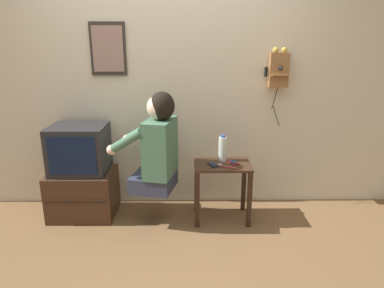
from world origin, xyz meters
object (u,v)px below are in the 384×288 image
framed_picture (108,49)px  cell_phone_held (213,165)px  cell_phone_spare (233,162)px  water_bottle (223,149)px  toothbrush (226,166)px  television (79,149)px  wall_phone_antique (278,69)px  person (157,145)px

framed_picture → cell_phone_held: 1.44m
cell_phone_held → cell_phone_spare: (0.19, 0.07, 0.00)m
cell_phone_held → water_bottle: (0.10, 0.13, 0.11)m
framed_picture → cell_phone_spare: (1.15, -0.34, -1.00)m
framed_picture → cell_phone_held: bearing=-22.9°
water_bottle → toothbrush: water_bottle is taller
television → cell_phone_spare: 1.43m
wall_phone_antique → water_bottle: bearing=-156.2°
person → framed_picture: framed_picture is taller
framed_picture → toothbrush: 1.54m
person → television: size_ratio=1.74×
television → water_bottle: (1.33, -0.02, 0.00)m
toothbrush → wall_phone_antique: bearing=-24.0°
television → cell_phone_spare: (1.43, -0.08, -0.11)m
television → water_bottle: 1.33m
television → framed_picture: 0.97m
water_bottle → cell_phone_held: bearing=-126.6°
cell_phone_spare → water_bottle: water_bottle is taller
person → water_bottle: size_ratio=3.57×
wall_phone_antique → cell_phone_held: bearing=-149.8°
wall_phone_antique → toothbrush: (-0.51, -0.41, -0.81)m
water_bottle → television: bearing=179.2°
television → wall_phone_antique: wall_phone_antique is taller
wall_phone_antique → framed_picture: framed_picture is taller
television → person: bearing=-13.1°
television → wall_phone_antique: (1.86, 0.21, 0.71)m
wall_phone_antique → framed_picture: size_ratio=1.54×
person → framed_picture: size_ratio=1.84×
person → framed_picture: bearing=60.1°
cell_phone_held → toothbrush: toothbrush is taller
wall_phone_antique → cell_phone_spare: 0.97m
cell_phone_held → water_bottle: 0.20m
television → toothbrush: television is taller
cell_phone_held → wall_phone_antique: bearing=11.4°
television → cell_phone_held: bearing=-6.9°
television → cell_phone_held: (1.23, -0.15, -0.11)m
wall_phone_antique → water_bottle: 0.91m
wall_phone_antique → toothbrush: size_ratio=4.60×
cell_phone_held → toothbrush: bearing=-41.9°
person → toothbrush: (0.61, -0.03, -0.19)m
television → cell_phone_held: 1.25m
television → toothbrush: 1.37m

